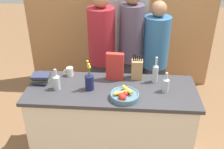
# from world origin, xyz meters

# --- Properties ---
(kitchen_island) EXTENTS (1.78, 0.67, 0.88)m
(kitchen_island) POSITION_xyz_m (0.00, 0.00, 0.44)
(kitchen_island) COLOR silver
(kitchen_island) RESTS_ON ground_plane
(back_wall_wood) EXTENTS (2.98, 0.12, 2.60)m
(back_wall_wood) POSITION_xyz_m (0.00, 1.73, 1.30)
(back_wall_wood) COLOR #AD7A4C
(back_wall_wood) RESTS_ON ground_plane
(refrigerator) EXTENTS (0.71, 0.62, 1.88)m
(refrigerator) POSITION_xyz_m (0.05, 1.37, 0.94)
(refrigerator) COLOR #B7B7BC
(refrigerator) RESTS_ON ground_plane
(fruit_bowl) EXTENTS (0.29, 0.29, 0.10)m
(fruit_bowl) POSITION_xyz_m (0.14, -0.18, 0.92)
(fruit_bowl) COLOR slate
(fruit_bowl) RESTS_ON kitchen_island
(knife_block) EXTENTS (0.12, 0.10, 0.30)m
(knife_block) POSITION_xyz_m (0.26, 0.24, 0.99)
(knife_block) COLOR tan
(knife_block) RESTS_ON kitchen_island
(flower_vase) EXTENTS (0.09, 0.09, 0.34)m
(flower_vase) POSITION_xyz_m (-0.22, -0.03, 0.98)
(flower_vase) COLOR #191E4C
(flower_vase) RESTS_ON kitchen_island
(cereal_box) EXTENTS (0.19, 0.08, 0.31)m
(cereal_box) POSITION_xyz_m (0.02, 0.20, 1.04)
(cereal_box) COLOR red
(cereal_box) RESTS_ON kitchen_island
(coffee_mug) EXTENTS (0.11, 0.08, 0.10)m
(coffee_mug) POSITION_xyz_m (-0.49, 0.24, 0.94)
(coffee_mug) COLOR silver
(coffee_mug) RESTS_ON kitchen_island
(book_stack) EXTENTS (0.20, 0.17, 0.10)m
(book_stack) POSITION_xyz_m (-0.77, 0.07, 0.94)
(book_stack) COLOR #3D6047
(book_stack) RESTS_ON kitchen_island
(bottle_oil) EXTENTS (0.07, 0.07, 0.21)m
(bottle_oil) POSITION_xyz_m (0.55, -0.01, 0.97)
(bottle_oil) COLOR #B2BCC1
(bottle_oil) RESTS_ON kitchen_island
(bottle_vinegar) EXTENTS (0.08, 0.08, 0.23)m
(bottle_vinegar) POSITION_xyz_m (-0.56, -0.05, 0.97)
(bottle_vinegar) COLOR #B2BCC1
(bottle_vinegar) RESTS_ON kitchen_island
(bottle_wine) EXTENTS (0.06, 0.06, 0.30)m
(bottle_wine) POSITION_xyz_m (0.46, 0.17, 1.00)
(bottle_wine) COLOR #B2BCC1
(bottle_wine) RESTS_ON kitchen_island
(person_at_sink) EXTENTS (0.33, 0.33, 1.75)m
(person_at_sink) POSITION_xyz_m (-0.18, 0.71, 0.99)
(person_at_sink) COLOR #383842
(person_at_sink) RESTS_ON ground_plane
(person_in_blue) EXTENTS (0.29, 0.29, 1.78)m
(person_in_blue) POSITION_xyz_m (0.19, 0.77, 1.02)
(person_in_blue) COLOR #383842
(person_in_blue) RESTS_ON ground_plane
(person_in_red_tee) EXTENTS (0.33, 0.33, 1.62)m
(person_in_red_tee) POSITION_xyz_m (0.51, 0.78, 0.91)
(person_in_red_tee) COLOR #383842
(person_in_red_tee) RESTS_ON ground_plane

